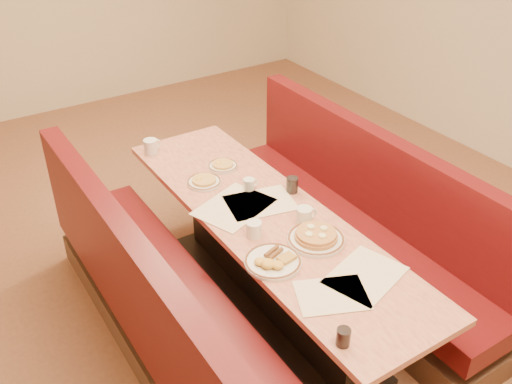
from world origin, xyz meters
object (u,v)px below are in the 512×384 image
eggs_plate (273,261)px  coffee_mug_d (151,146)px  coffee_mug_b (254,229)px  coffee_mug_c (249,184)px  soda_tumbler_mid (292,185)px  pancake_plate (316,237)px  soda_tumbler_near (343,337)px  diner_table (266,264)px  booth_left (160,310)px  booth_right (355,229)px  coffee_mug_a (305,215)px

eggs_plate → coffee_mug_d: bearing=91.0°
coffee_mug_b → coffee_mug_c: bearing=36.7°
coffee_mug_c → soda_tumbler_mid: size_ratio=1.01×
pancake_plate → eggs_plate: 0.32m
pancake_plate → eggs_plate: pancake_plate is taller
pancake_plate → soda_tumbler_near: bearing=-118.9°
eggs_plate → soda_tumbler_near: 0.63m
diner_table → pancake_plate: (0.09, -0.36, 0.40)m
coffee_mug_c → coffee_mug_d: (-0.32, 0.80, 0.01)m
coffee_mug_d → pancake_plate: bearing=-90.3°
booth_left → booth_right: size_ratio=1.00×
pancake_plate → eggs_plate: size_ratio=1.05×
coffee_mug_a → coffee_mug_b: (-0.31, 0.05, -0.00)m
pancake_plate → booth_left: bearing=156.5°
eggs_plate → coffee_mug_b: (0.05, 0.26, 0.03)m
diner_table → soda_tumbler_mid: size_ratio=24.47×
coffee_mug_b → pancake_plate: bearing=-65.3°
coffee_mug_d → soda_tumbler_near: coffee_mug_d is taller
diner_table → eggs_plate: 0.60m
pancake_plate → coffee_mug_c: bearing=92.0°
booth_left → coffee_mug_b: size_ratio=20.74×
eggs_plate → coffee_mug_c: coffee_mug_c is taller
coffee_mug_d → booth_right: bearing=-61.6°
booth_left → coffee_mug_b: 0.72m
diner_table → coffee_mug_c: size_ratio=24.28×
booth_right → soda_tumbler_mid: booth_right is taller
diner_table → coffee_mug_c: coffee_mug_c is taller
booth_left → coffee_mug_a: (0.87, -0.18, 0.44)m
coffee_mug_a → eggs_plate: bearing=-145.0°
soda_tumbler_mid → booth_right: bearing=-16.6°
pancake_plate → coffee_mug_b: size_ratio=2.66×
booth_left → coffee_mug_c: size_ratio=24.28×
booth_right → soda_tumbler_mid: bearing=163.4°
coffee_mug_c → coffee_mug_d: coffee_mug_d is taller
coffee_mug_b → soda_tumbler_near: (-0.11, -0.89, -0.00)m
coffee_mug_b → coffee_mug_d: coffee_mug_d is taller
booth_right → coffee_mug_a: 0.76m
coffee_mug_d → diner_table: bearing=-90.5°
coffee_mug_b → coffee_mug_d: 1.23m
eggs_plate → diner_table: bearing=60.0°
diner_table → soda_tumbler_mid: 0.53m
booth_right → eggs_plate: size_ratio=8.21×
coffee_mug_a → coffee_mug_c: bearing=103.8°
coffee_mug_b → coffee_mug_a: bearing=-33.5°
soda_tumbler_near → soda_tumbler_mid: 1.29m
coffee_mug_d → soda_tumbler_near: size_ratio=1.53×
booth_right → soda_tumbler_near: size_ratio=28.15×
coffee_mug_a → soda_tumbler_mid: bearing=71.3°
booth_left → soda_tumbler_mid: bearing=7.6°
coffee_mug_b → booth_left: bearing=142.5°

